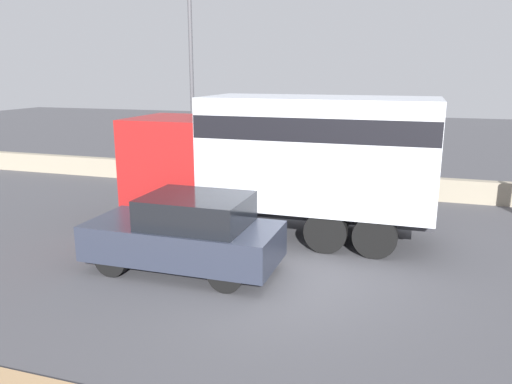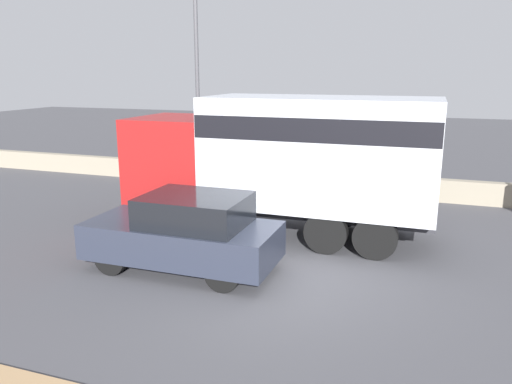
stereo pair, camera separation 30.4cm
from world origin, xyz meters
The scene contains 5 objects.
ground_plane centered at (0.00, 0.00, 0.00)m, with size 80.00×80.00×0.00m, color #47474C.
stone_wall_backdrop centered at (0.00, 7.94, 0.37)m, with size 60.00×0.35×0.73m.
street_lamp centered at (-4.79, 7.35, 4.48)m, with size 0.56×0.28×7.85m.
box_truck centered at (-0.32, 3.08, 2.06)m, with size 7.77×2.45×3.51m.
car_hatchback centered at (-1.62, 0.08, 0.81)m, with size 4.05×1.77×1.64m.
Camera 1 is at (2.80, -8.92, 4.11)m, focal length 35.00 mm.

